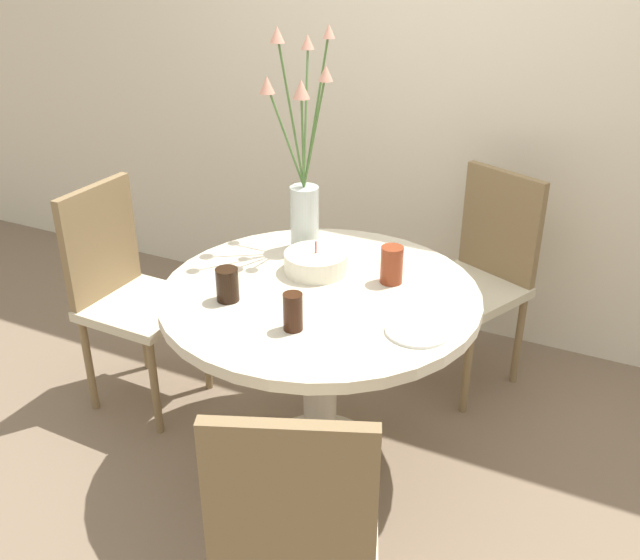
% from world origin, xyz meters
% --- Properties ---
extents(ground_plane, '(16.00, 16.00, 0.00)m').
position_xyz_m(ground_plane, '(0.00, 0.00, 0.00)').
color(ground_plane, '#7A6651').
extents(wall_back, '(8.00, 0.05, 2.60)m').
position_xyz_m(wall_back, '(0.00, 1.21, 1.30)').
color(wall_back, beige).
rests_on(wall_back, ground_plane).
extents(dining_table, '(1.09, 1.09, 0.71)m').
position_xyz_m(dining_table, '(0.00, 0.00, 0.58)').
color(dining_table, beige).
rests_on(dining_table, ground_plane).
extents(chair_near_front, '(0.53, 0.53, 0.92)m').
position_xyz_m(chair_near_front, '(0.36, 0.81, 0.53)').
color(chair_near_front, beige).
rests_on(chair_near_front, ground_plane).
extents(chair_right_flank, '(0.41, 0.41, 0.92)m').
position_xyz_m(chair_right_flank, '(-0.89, 0.02, 0.53)').
color(chair_right_flank, beige).
rests_on(chair_right_flank, ground_plane).
extents(chair_left_flank, '(0.52, 0.52, 0.92)m').
position_xyz_m(chair_left_flank, '(0.34, -0.82, 0.53)').
color(chair_left_flank, beige).
rests_on(chair_left_flank, ground_plane).
extents(birthday_cake, '(0.23, 0.23, 0.12)m').
position_xyz_m(birthday_cake, '(-0.08, 0.13, 0.75)').
color(birthday_cake, white).
rests_on(birthday_cake, dining_table).
extents(flower_vase, '(0.28, 0.30, 0.81)m').
position_xyz_m(flower_vase, '(-0.21, 0.29, 0.98)').
color(flower_vase, silver).
rests_on(flower_vase, dining_table).
extents(side_plate, '(0.20, 0.20, 0.01)m').
position_xyz_m(side_plate, '(0.39, -0.11, 0.72)').
color(side_plate, white).
rests_on(side_plate, dining_table).
extents(drink_glass_0, '(0.08, 0.08, 0.13)m').
position_xyz_m(drink_glass_0, '(0.19, 0.17, 0.78)').
color(drink_glass_0, maroon).
rests_on(drink_glass_0, dining_table).
extents(drink_glass_1, '(0.08, 0.08, 0.11)m').
position_xyz_m(drink_glass_1, '(-0.24, -0.19, 0.77)').
color(drink_glass_1, black).
rests_on(drink_glass_1, dining_table).
extents(drink_glass_2, '(0.06, 0.06, 0.12)m').
position_xyz_m(drink_glass_2, '(0.04, -0.26, 0.77)').
color(drink_glass_2, '#33190C').
rests_on(drink_glass_2, dining_table).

